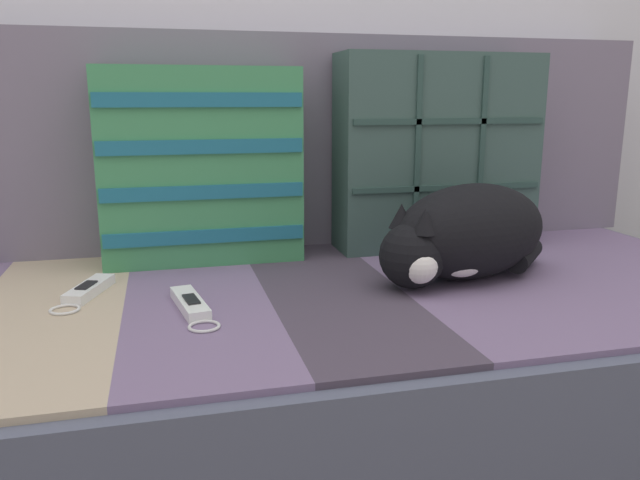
{
  "coord_description": "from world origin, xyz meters",
  "views": [
    {
      "loc": [
        -0.29,
        -0.98,
        0.74
      ],
      "look_at": [
        -0.03,
        0.03,
        0.5
      ],
      "focal_mm": 35.0,
      "sensor_mm": 36.0,
      "label": 1
    }
  ],
  "objects_px": {
    "couch": "(325,382)",
    "game_remote_near": "(191,305)",
    "throw_pillow_quilted": "(437,152)",
    "game_remote_far": "(87,291)",
    "sleeping_cat": "(464,235)",
    "throw_pillow_striped": "(201,166)"
  },
  "relations": [
    {
      "from": "game_remote_near",
      "to": "throw_pillow_quilted",
      "type": "bearing_deg",
      "value": 29.62
    },
    {
      "from": "sleeping_cat",
      "to": "throw_pillow_striped",
      "type": "bearing_deg",
      "value": 149.69
    },
    {
      "from": "couch",
      "to": "throw_pillow_striped",
      "type": "height_order",
      "value": "throw_pillow_striped"
    },
    {
      "from": "couch",
      "to": "game_remote_far",
      "type": "relative_size",
      "value": 9.51
    },
    {
      "from": "throw_pillow_quilted",
      "to": "throw_pillow_striped",
      "type": "bearing_deg",
      "value": -179.94
    },
    {
      "from": "throw_pillow_quilted",
      "to": "sleeping_cat",
      "type": "height_order",
      "value": "throw_pillow_quilted"
    },
    {
      "from": "throw_pillow_quilted",
      "to": "game_remote_near",
      "type": "xyz_separation_m",
      "value": [
        -0.57,
        -0.33,
        -0.21
      ]
    },
    {
      "from": "throw_pillow_quilted",
      "to": "game_remote_near",
      "type": "bearing_deg",
      "value": -150.38
    },
    {
      "from": "sleeping_cat",
      "to": "game_remote_near",
      "type": "bearing_deg",
      "value": -173.96
    },
    {
      "from": "throw_pillow_striped",
      "to": "couch",
      "type": "bearing_deg",
      "value": -47.72
    },
    {
      "from": "throw_pillow_striped",
      "to": "game_remote_near",
      "type": "height_order",
      "value": "throw_pillow_striped"
    },
    {
      "from": "throw_pillow_striped",
      "to": "throw_pillow_quilted",
      "type": "bearing_deg",
      "value": 0.06
    },
    {
      "from": "game_remote_near",
      "to": "couch",
      "type": "bearing_deg",
      "value": 21.09
    },
    {
      "from": "game_remote_far",
      "to": "sleeping_cat",
      "type": "bearing_deg",
      "value": -5.78
    },
    {
      "from": "game_remote_near",
      "to": "game_remote_far",
      "type": "distance_m",
      "value": 0.21
    },
    {
      "from": "couch",
      "to": "game_remote_far",
      "type": "height_order",
      "value": "game_remote_far"
    },
    {
      "from": "sleeping_cat",
      "to": "game_remote_far",
      "type": "xyz_separation_m",
      "value": [
        -0.68,
        0.07,
        -0.08
      ]
    },
    {
      "from": "throw_pillow_striped",
      "to": "game_remote_far",
      "type": "distance_m",
      "value": 0.35
    },
    {
      "from": "couch",
      "to": "throw_pillow_striped",
      "type": "bearing_deg",
      "value": 132.28
    },
    {
      "from": "game_remote_far",
      "to": "couch",
      "type": "bearing_deg",
      "value": -3.44
    },
    {
      "from": "couch",
      "to": "game_remote_near",
      "type": "relative_size",
      "value": 8.88
    },
    {
      "from": "throw_pillow_striped",
      "to": "sleeping_cat",
      "type": "height_order",
      "value": "throw_pillow_striped"
    }
  ]
}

